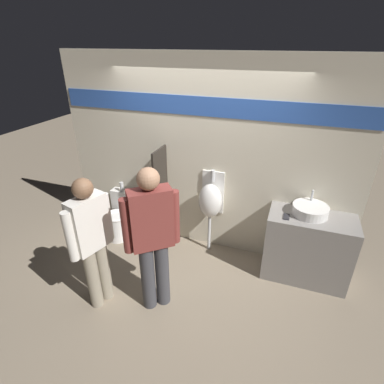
% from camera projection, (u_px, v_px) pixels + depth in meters
% --- Properties ---
extents(ground_plane, '(16.00, 16.00, 0.00)m').
position_uv_depth(ground_plane, '(188.00, 264.00, 4.20)').
color(ground_plane, gray).
extents(display_wall, '(4.15, 0.07, 2.70)m').
position_uv_depth(display_wall, '(203.00, 158.00, 4.09)').
color(display_wall, beige).
rests_on(display_wall, ground_plane).
extents(sink_counter, '(1.03, 0.53, 0.90)m').
position_uv_depth(sink_counter, '(307.00, 248.00, 3.80)').
color(sink_counter, gray).
rests_on(sink_counter, ground_plane).
extents(sink_basin, '(0.43, 0.43, 0.26)m').
position_uv_depth(sink_basin, '(310.00, 210.00, 3.63)').
color(sink_basin, white).
rests_on(sink_basin, sink_counter).
extents(cell_phone, '(0.07, 0.14, 0.01)m').
position_uv_depth(cell_phone, '(286.00, 217.00, 3.60)').
color(cell_phone, '#232328').
rests_on(cell_phone, sink_counter).
extents(divider_near_counter, '(0.03, 0.41, 1.51)m').
position_uv_depth(divider_near_counter, '(161.00, 199.00, 4.33)').
color(divider_near_counter, '#28231E').
rests_on(divider_near_counter, ground_plane).
extents(urinal_near_counter, '(0.33, 0.28, 1.24)m').
position_uv_depth(urinal_near_counter, '(210.00, 201.00, 4.15)').
color(urinal_near_counter, silver).
rests_on(urinal_near_counter, ground_plane).
extents(toilet, '(0.39, 0.53, 0.86)m').
position_uv_depth(toilet, '(119.00, 218.00, 4.68)').
color(toilet, white).
rests_on(toilet, ground_plane).
extents(person_in_vest, '(0.49, 0.43, 1.74)m').
position_uv_depth(person_in_vest, '(152.00, 236.00, 3.15)').
color(person_in_vest, '#3D3D42').
rests_on(person_in_vest, ground_plane).
extents(person_with_lanyard, '(0.28, 0.54, 1.61)m').
position_uv_depth(person_with_lanyard, '(92.00, 239.00, 3.23)').
color(person_with_lanyard, gray).
rests_on(person_with_lanyard, ground_plane).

